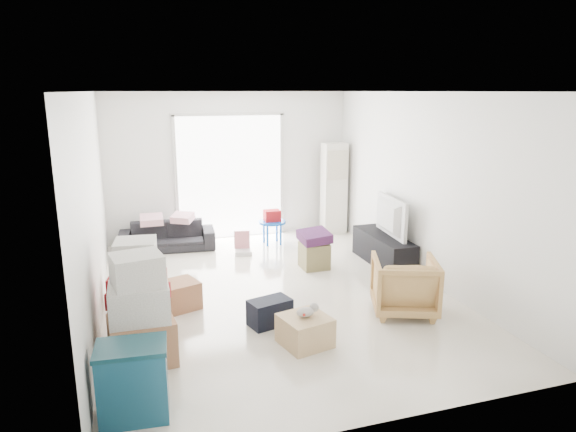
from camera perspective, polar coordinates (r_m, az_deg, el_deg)
The scene contains 21 objects.
room_shell at distance 6.75m, azimuth -1.51°, elevation 2.12°, with size 4.98×6.48×3.18m.
sliding_door at distance 9.62m, azimuth -6.43°, elevation 4.89°, with size 2.10×0.04×2.33m.
ac_tower at distance 9.93m, azimuth 5.12°, elevation 3.05°, with size 0.45×0.30×1.75m, color silver.
tv_console at distance 8.36m, azimuth 10.56°, elevation -3.68°, with size 0.43×1.43×0.48m, color black.
television at distance 8.28m, azimuth 10.65°, elevation -1.65°, with size 1.07×0.61×0.14m, color black.
sofa at distance 9.19m, azimuth -13.31°, elevation -1.71°, with size 1.63×0.48×0.64m, color black.
pillow_left at distance 9.04m, azimuth -14.98°, elevation 0.37°, with size 0.34×0.27×0.11m, color #E6A8B3.
pillow_right at distance 9.07m, azimuth -11.67°, elevation 0.64°, with size 0.34×0.27×0.12m, color #E6A8B3.
armchair at distance 6.58m, azimuth 12.82°, elevation -7.23°, with size 0.76×0.72×0.79m, color tan.
storage_bins at distance 4.71m, azimuth -16.81°, elevation -17.16°, with size 0.61×0.45×0.67m.
box_stack_a at distance 5.45m, azimuth -16.08°, elevation -10.54°, with size 0.69×0.59×1.16m.
box_stack_b at distance 5.98m, azimuth -16.24°, elevation -8.56°, with size 0.71×0.70×1.14m.
box_stack_c at distance 7.16m, azimuth -16.13°, elevation -7.16°, with size 0.64×0.55×0.44m.
loose_box at distance 6.77m, azimuth -11.87°, elevation -8.55°, with size 0.42×0.42×0.35m, color #9F6A47.
duffel_bag at distance 6.19m, azimuth -2.04°, elevation -10.62°, with size 0.49×0.29×0.31m, color black.
ottoman at distance 8.06m, azimuth 2.93°, elevation -4.40°, with size 0.40×0.40×0.40m, color olive.
blanket at distance 7.98m, azimuth 2.95°, elevation -2.54°, with size 0.45×0.45×0.14m, color #512255.
kids_table at distance 9.24m, azimuth -1.78°, elevation -0.44°, with size 0.50×0.50×0.63m.
toy_walker at distance 8.81m, azimuth -5.02°, elevation -3.50°, with size 0.33×0.31×0.38m.
wood_crate at distance 5.74m, azimuth 1.90°, elevation -12.60°, with size 0.49×0.49×0.33m, color tan.
plush_bunny at distance 5.66m, azimuth 2.18°, elevation -10.50°, with size 0.26×0.16×0.13m.
Camera 1 is at (-1.82, -6.36, 2.71)m, focal length 32.00 mm.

